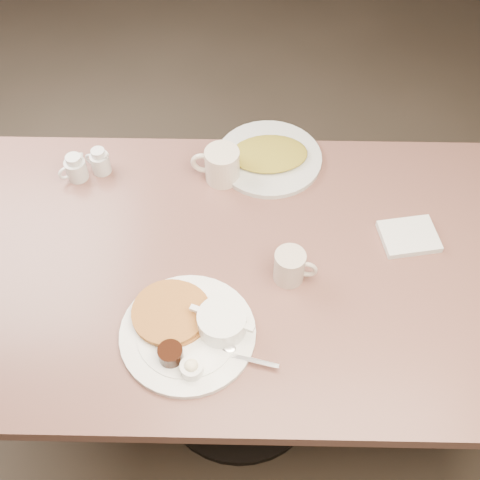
{
  "coord_description": "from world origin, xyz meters",
  "views": [
    {
      "loc": [
        0.02,
        -0.89,
        2.02
      ],
      "look_at": [
        0.0,
        0.02,
        0.82
      ],
      "focal_mm": 45.74,
      "sensor_mm": 36.0,
      "label": 1
    }
  ],
  "objects_px": {
    "coffee_mug_near": "(290,266)",
    "creamer_right": "(100,162)",
    "diner_table": "(240,298)",
    "coffee_mug_far": "(221,165)",
    "hash_plate": "(269,157)",
    "main_plate": "(192,328)",
    "creamer_left": "(75,168)"
  },
  "relations": [
    {
      "from": "diner_table",
      "to": "creamer_left",
      "type": "xyz_separation_m",
      "value": [
        -0.46,
        0.29,
        0.21
      ]
    },
    {
      "from": "coffee_mug_near",
      "to": "hash_plate",
      "type": "relative_size",
      "value": 0.34
    },
    {
      "from": "diner_table",
      "to": "coffee_mug_far",
      "type": "relative_size",
      "value": 10.47
    },
    {
      "from": "hash_plate",
      "to": "diner_table",
      "type": "bearing_deg",
      "value": -101.9
    },
    {
      "from": "main_plate",
      "to": "coffee_mug_near",
      "type": "xyz_separation_m",
      "value": [
        0.23,
        0.16,
        0.02
      ]
    },
    {
      "from": "creamer_right",
      "to": "hash_plate",
      "type": "height_order",
      "value": "creamer_right"
    },
    {
      "from": "hash_plate",
      "to": "coffee_mug_near",
      "type": "bearing_deg",
      "value": -83.44
    },
    {
      "from": "creamer_left",
      "to": "creamer_right",
      "type": "relative_size",
      "value": 1.03
    },
    {
      "from": "coffee_mug_far",
      "to": "hash_plate",
      "type": "height_order",
      "value": "coffee_mug_far"
    },
    {
      "from": "coffee_mug_near",
      "to": "creamer_right",
      "type": "relative_size",
      "value": 1.43
    },
    {
      "from": "coffee_mug_near",
      "to": "creamer_right",
      "type": "xyz_separation_m",
      "value": [
        -0.52,
        0.36,
        -0.01
      ]
    },
    {
      "from": "creamer_right",
      "to": "main_plate",
      "type": "bearing_deg",
      "value": -60.52
    },
    {
      "from": "main_plate",
      "to": "creamer_left",
      "type": "relative_size",
      "value": 5.07
    },
    {
      "from": "main_plate",
      "to": "coffee_mug_far",
      "type": "distance_m",
      "value": 0.5
    },
    {
      "from": "creamer_right",
      "to": "coffee_mug_near",
      "type": "bearing_deg",
      "value": -34.16
    },
    {
      "from": "coffee_mug_far",
      "to": "coffee_mug_near",
      "type": "bearing_deg",
      "value": -61.43
    },
    {
      "from": "main_plate",
      "to": "hash_plate",
      "type": "height_order",
      "value": "main_plate"
    },
    {
      "from": "creamer_left",
      "to": "diner_table",
      "type": "bearing_deg",
      "value": -31.87
    },
    {
      "from": "creamer_left",
      "to": "creamer_right",
      "type": "distance_m",
      "value": 0.07
    },
    {
      "from": "coffee_mug_far",
      "to": "diner_table",
      "type": "bearing_deg",
      "value": -78.8
    },
    {
      "from": "creamer_right",
      "to": "diner_table",
      "type": "bearing_deg",
      "value": -38.26
    },
    {
      "from": "main_plate",
      "to": "coffee_mug_near",
      "type": "distance_m",
      "value": 0.28
    },
    {
      "from": "coffee_mug_far",
      "to": "creamer_left",
      "type": "bearing_deg",
      "value": -179.1
    },
    {
      "from": "coffee_mug_far",
      "to": "creamer_right",
      "type": "xyz_separation_m",
      "value": [
        -0.34,
        0.02,
        -0.01
      ]
    },
    {
      "from": "main_plate",
      "to": "diner_table",
      "type": "bearing_deg",
      "value": 61.77
    },
    {
      "from": "creamer_right",
      "to": "hash_plate",
      "type": "bearing_deg",
      "value": 6.16
    },
    {
      "from": "creamer_left",
      "to": "hash_plate",
      "type": "relative_size",
      "value": 0.25
    },
    {
      "from": "diner_table",
      "to": "coffee_mug_far",
      "type": "xyz_separation_m",
      "value": [
        -0.06,
        0.3,
        0.22
      ]
    },
    {
      "from": "coffee_mug_near",
      "to": "hash_plate",
      "type": "bearing_deg",
      "value": 96.56
    },
    {
      "from": "diner_table",
      "to": "main_plate",
      "type": "distance_m",
      "value": 0.3
    },
    {
      "from": "diner_table",
      "to": "hash_plate",
      "type": "height_order",
      "value": "hash_plate"
    },
    {
      "from": "coffee_mug_near",
      "to": "coffee_mug_far",
      "type": "height_order",
      "value": "coffee_mug_far"
    }
  ]
}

